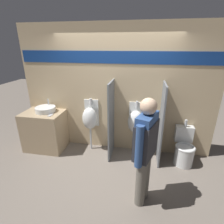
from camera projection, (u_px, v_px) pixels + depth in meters
ground_plane at (110, 162)px, 3.64m from camera, size 16.00×16.00×0.00m
display_wall at (116, 91)px, 3.70m from camera, size 4.13×0.07×2.70m
sink_counter at (45, 131)px, 3.99m from camera, size 0.88×0.62×0.89m
sink_basin at (45, 109)px, 3.86m from camera, size 0.43×0.43×0.25m
cell_phone at (50, 115)px, 3.67m from camera, size 0.07×0.14×0.01m
divider_near_counter at (111, 121)px, 3.61m from camera, size 0.03×0.59×1.63m
divider_mid at (161, 125)px, 3.43m from camera, size 0.03×0.59×1.63m
urinal_near_counter at (90, 118)px, 3.84m from camera, size 0.34×0.32×1.19m
urinal_far at (136, 122)px, 3.67m from camera, size 0.34×0.32×1.19m
toilet at (184, 149)px, 3.53m from camera, size 0.38×0.55×0.87m
person_in_vest at (145, 146)px, 2.42m from camera, size 0.35×0.55×1.67m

